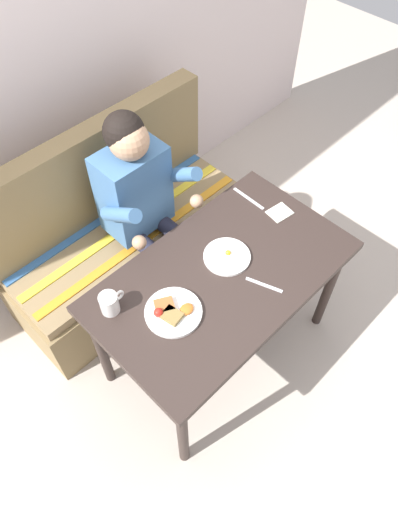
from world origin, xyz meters
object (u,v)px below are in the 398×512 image
coffee_mug (110,303)px  fork (264,285)px  person (143,200)px  napkin (280,213)px  table (222,284)px  plate_breakfast (172,312)px  plate_eggs (227,256)px  knife (249,199)px  couch (125,237)px

coffee_mug → fork: (0.55, -0.38, -0.05)m
person → napkin: bearing=-51.7°
table → person: size_ratio=0.99×
person → fork: size_ratio=7.13×
plate_breakfast → plate_eggs: 0.38m
person → knife: size_ratio=6.06×
plate_breakfast → coffee_mug: coffee_mug is taller
fork → couch: bearing=75.1°
plate_breakfast → plate_eggs: (0.38, 0.04, -0.00)m
couch → fork: 1.02m
couch → plate_eggs: bearing=-83.7°
plate_eggs → fork: 0.22m
plate_breakfast → coffee_mug: bearing=130.7°
napkin → fork: napkin is taller
table → napkin: 0.48m
person → napkin: (0.42, -0.54, -0.01)m
napkin → person: bearing=128.3°
person → plate_breakfast: 0.67m
plate_eggs → knife: size_ratio=1.08×
plate_breakfast → napkin: 0.77m
coffee_mug → napkin: size_ratio=1.06×
coffee_mug → fork: bearing=-34.4°
plate_breakfast → knife: plate_breakfast is taller
plate_breakfast → napkin: plate_breakfast is taller
person → knife: person is taller
napkin → fork: 0.44m
plate_breakfast → knife: 0.76m
plate_eggs → napkin: 0.39m
couch → napkin: 0.94m
table → plate_eggs: 0.13m
plate_breakfast → napkin: size_ratio=2.20×
couch → knife: size_ratio=7.20×
napkin → couch: bearing=123.2°
table → coffee_mug: bearing=156.4°
table → napkin: size_ratio=10.80×
fork → plate_breakfast: bearing=134.8°
plate_eggs → plate_breakfast: bearing=-173.9°
napkin → knife: napkin is taller
knife → person: bearing=137.9°
couch → fork: size_ratio=8.47×
person → napkin: 0.68m
coffee_mug → plate_breakfast: bearing=-49.3°
coffee_mug → knife: 0.90m
person → plate_breakfast: bearing=-120.4°
plate_breakfast → table: bearing=-1.5°
coffee_mug → table: bearing=-23.6°
table → knife: (0.43, 0.23, 0.08)m
table → napkin: napkin is taller
table → plate_breakfast: (-0.30, 0.01, 0.10)m
coffee_mug → knife: size_ratio=0.59×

